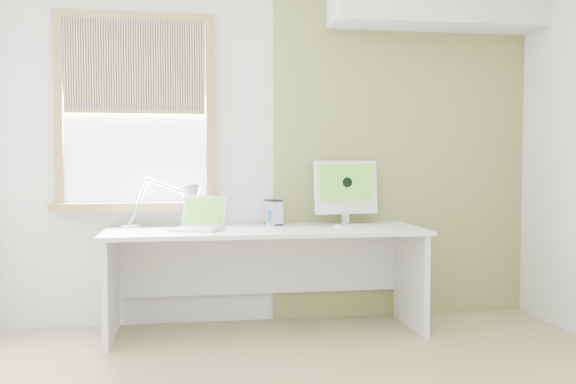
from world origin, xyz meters
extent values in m
cube|color=silver|center=(0.00, 1.76, 1.30)|extent=(4.00, 0.02, 2.60)
cube|color=silver|center=(0.00, -1.76, 1.30)|extent=(4.00, 0.02, 2.60)
cube|color=olive|center=(1.00, 1.74, 1.30)|extent=(2.00, 0.02, 2.60)
cube|color=olive|center=(-1.53, 1.72, 1.55)|extent=(0.06, 0.06, 1.42)
cube|color=olive|center=(-0.47, 1.72, 1.55)|extent=(0.06, 0.06, 1.42)
cube|color=olive|center=(-1.00, 1.72, 2.23)|extent=(1.00, 0.06, 0.06)
cube|color=olive|center=(-1.00, 1.70, 0.87)|extent=(1.20, 0.14, 0.06)
cube|color=#D1E2F9|center=(-1.00, 1.74, 1.55)|extent=(1.00, 0.01, 1.30)
cube|color=beige|center=(-1.00, 1.70, 1.88)|extent=(0.98, 0.02, 0.65)
cube|color=olive|center=(-1.00, 1.70, 1.55)|extent=(0.98, 0.03, 0.03)
cube|color=white|center=(-0.10, 1.38, 0.71)|extent=(2.20, 0.70, 0.03)
cube|color=white|center=(-1.15, 1.38, 0.35)|extent=(0.04, 0.64, 0.70)
cube|color=white|center=(0.95, 1.38, 0.35)|extent=(0.04, 0.64, 0.70)
cube|color=white|center=(-0.10, 1.70, 0.45)|extent=(2.08, 0.02, 0.48)
cylinder|color=silver|center=(-1.04, 1.63, 0.74)|extent=(0.15, 0.15, 0.02)
sphere|color=silver|center=(-1.04, 1.63, 0.76)|extent=(0.05, 0.05, 0.04)
cylinder|color=silver|center=(-0.98, 1.63, 0.91)|extent=(0.15, 0.03, 0.32)
sphere|color=silver|center=(-0.92, 1.63, 1.07)|extent=(0.04, 0.04, 0.04)
cylinder|color=silver|center=(-0.77, 1.62, 1.02)|extent=(0.29, 0.05, 0.12)
sphere|color=silver|center=(-0.63, 1.61, 0.96)|extent=(0.04, 0.04, 0.04)
cone|color=silver|center=(-0.61, 1.61, 0.94)|extent=(0.23, 0.25, 0.19)
cube|color=silver|center=(-0.58, 1.33, 0.74)|extent=(0.39, 0.35, 0.02)
cube|color=#B2B5B7|center=(-0.58, 1.33, 0.75)|extent=(0.31, 0.25, 0.00)
cube|color=silver|center=(-0.53, 1.43, 0.85)|extent=(0.32, 0.21, 0.21)
cube|color=#478B21|center=(-0.53, 1.43, 0.85)|extent=(0.28, 0.18, 0.17)
cylinder|color=silver|center=(-0.05, 1.55, 0.74)|extent=(0.07, 0.07, 0.02)
cube|color=silver|center=(-0.05, 1.55, 0.81)|extent=(0.06, 0.01, 0.11)
cube|color=#194C99|center=(-0.05, 1.55, 0.81)|extent=(0.05, 0.00, 0.08)
cube|color=silver|center=(-0.02, 1.62, 0.82)|extent=(0.12, 0.16, 0.19)
cube|color=black|center=(-0.02, 1.62, 0.91)|extent=(0.13, 0.16, 0.01)
cube|color=black|center=(-0.02, 1.62, 0.74)|extent=(0.13, 0.16, 0.01)
cube|color=silver|center=(0.52, 1.56, 0.74)|extent=(0.20, 0.18, 0.01)
cube|color=silver|center=(0.51, 1.59, 0.82)|extent=(0.06, 0.03, 0.16)
cube|color=white|center=(0.52, 1.58, 1.00)|extent=(0.49, 0.15, 0.39)
cube|color=#478B21|center=(0.52, 1.56, 1.04)|extent=(0.42, 0.09, 0.26)
cylinder|color=black|center=(0.52, 1.55, 1.04)|extent=(0.08, 0.02, 0.08)
cube|color=white|center=(0.48, 1.15, 0.74)|extent=(0.42, 0.18, 0.02)
cube|color=white|center=(0.48, 1.15, 0.75)|extent=(0.39, 0.15, 0.00)
ellipsoid|color=white|center=(0.38, 1.25, 0.75)|extent=(0.09, 0.12, 0.03)
camera|label=1|loc=(-0.62, -2.89, 1.20)|focal=38.91mm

